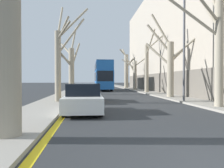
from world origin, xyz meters
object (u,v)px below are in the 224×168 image
object	(u,v)px
street_tree_left_2	(71,66)
street_tree_right_3	(135,73)
street_tree_left_1	(60,57)
parked_car_1	(86,93)
street_tree_right_1	(170,63)
lamp_post	(183,35)
street_tree_right_2	(148,64)
street_tree_right_0	(217,38)
double_decker_bus	(103,75)
parked_car_0	(83,99)
street_tree_right_4	(126,70)

from	to	relation	value
street_tree_left_2	street_tree_right_3	bearing A→B (deg)	46.00
street_tree_left_1	parked_car_1	world-z (taller)	street_tree_left_1
street_tree_right_1	lamp_post	bearing A→B (deg)	-97.24
street_tree_left_2	street_tree_right_2	distance (m)	9.39
street_tree_right_0	double_decker_bus	size ratio (longest dim) A/B	0.78
street_tree_right_0	street_tree_right_2	xyz separation A→B (m)	(0.04, 14.89, -0.36)
lamp_post	parked_car_0	bearing A→B (deg)	-148.54
street_tree_left_1	street_tree_right_1	bearing A→B (deg)	18.62
street_tree_right_2	double_decker_bus	xyz separation A→B (m)	(-5.07, 8.26, -1.06)
street_tree_left_1	street_tree_right_1	size ratio (longest dim) A/B	0.97
parked_car_1	parked_car_0	bearing A→B (deg)	-90.00
street_tree_right_1	street_tree_right_0	bearing A→B (deg)	-89.93
street_tree_left_1	parked_car_1	xyz separation A→B (m)	(1.77, 0.76, -2.62)
street_tree_right_4	double_decker_bus	size ratio (longest dim) A/B	0.74
street_tree_right_1	parked_car_1	size ratio (longest dim) A/B	1.67
street_tree_right_3	parked_car_1	world-z (taller)	street_tree_right_3
double_decker_bus	parked_car_1	distance (m)	18.50
parked_car_0	street_tree_left_1	bearing A→B (deg)	109.49
double_decker_bus	lamp_post	distance (m)	20.42
double_decker_bus	parked_car_1	world-z (taller)	double_decker_bus
street_tree_right_0	parked_car_0	size ratio (longest dim) A/B	2.13
street_tree_left_2	lamp_post	xyz separation A→B (m)	(8.71, -9.92, 1.64)
street_tree_right_3	street_tree_right_0	bearing A→B (deg)	-90.09
street_tree_right_4	lamp_post	xyz separation A→B (m)	(-0.55, -27.63, 1.11)
street_tree_right_2	lamp_post	xyz separation A→B (m)	(-0.54, -11.52, 1.26)
parked_car_0	parked_car_1	bearing A→B (deg)	90.00
street_tree_right_0	street_tree_right_4	world-z (taller)	street_tree_right_0
street_tree_left_2	parked_car_1	size ratio (longest dim) A/B	1.74
street_tree_left_1	street_tree_right_4	distance (m)	28.41
street_tree_left_2	double_decker_bus	bearing A→B (deg)	67.00
street_tree_left_2	street_tree_right_4	world-z (taller)	street_tree_right_4
street_tree_left_2	street_tree_right_3	size ratio (longest dim) A/B	1.36
street_tree_right_2	parked_car_1	xyz separation A→B (m)	(-7.45, -9.99, -2.92)
parked_car_0	parked_car_1	size ratio (longest dim) A/B	0.87
double_decker_bus	street_tree_right_1	bearing A→B (deg)	-72.51
street_tree_left_1	parked_car_0	world-z (taller)	street_tree_left_1
street_tree_right_4	parked_car_0	size ratio (longest dim) A/B	2.03
street_tree_right_3	street_tree_right_4	xyz separation A→B (m)	(0.01, 8.13, 0.94)
street_tree_left_2	street_tree_right_2	size ratio (longest dim) A/B	1.01
street_tree_left_1	street_tree_right_3	world-z (taller)	street_tree_left_1
street_tree_right_1	street_tree_right_4	distance (m)	23.78
street_tree_right_2	lamp_post	bearing A→B (deg)	-92.69
double_decker_bus	street_tree_right_3	bearing A→B (deg)	-3.15
street_tree_left_1	street_tree_left_2	world-z (taller)	street_tree_left_2
street_tree_left_1	street_tree_right_2	world-z (taller)	street_tree_right_2
double_decker_bus	lamp_post	bearing A→B (deg)	-77.10
street_tree_right_4	parked_car_0	xyz separation A→B (m)	(-7.46, -31.85, -3.05)
street_tree_right_3	parked_car_1	distance (m)	19.57
lamp_post	parked_car_1	bearing A→B (deg)	167.56
double_decker_bus	street_tree_right_2	bearing A→B (deg)	-58.46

